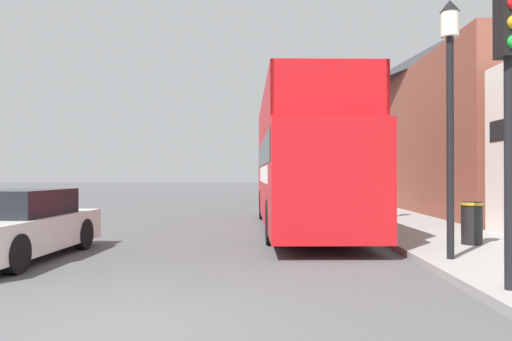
{
  "coord_description": "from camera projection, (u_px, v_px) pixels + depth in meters",
  "views": [
    {
      "loc": [
        1.66,
        -5.23,
        1.68
      ],
      "look_at": [
        1.38,
        10.08,
        1.79
      ],
      "focal_mm": 35.0,
      "sensor_mm": 36.0,
      "label": 1
    }
  ],
  "objects": [
    {
      "name": "sidewalk",
      "position": [
        361.0,
        209.0,
        23.13
      ],
      "size": [
        3.2,
        108.0,
        0.14
      ],
      "color": "gray",
      "rests_on": "ground_plane"
    },
    {
      "name": "brick_terrace_rear",
      "position": [
        440.0,
        124.0,
        25.66
      ],
      "size": [
        6.0,
        23.0,
        8.53
      ],
      "color": "brown",
      "rests_on": "ground_plane"
    },
    {
      "name": "parked_car_far_side",
      "position": [
        14.0,
        226.0,
        9.8
      ],
      "size": [
        2.0,
        4.55,
        1.37
      ],
      "rotation": [
        0.0,
        0.0,
        3.1
      ],
      "color": "silver",
      "rests_on": "ground_plane"
    },
    {
      "name": "litter_bin",
      "position": [
        472.0,
        222.0,
        10.89
      ],
      "size": [
        0.48,
        0.48,
        0.93
      ],
      "color": "black",
      "rests_on": "sidewalk"
    },
    {
      "name": "parked_car_ahead_of_bus",
      "position": [
        301.0,
        196.0,
        23.4
      ],
      "size": [
        1.9,
        4.44,
        1.34
      ],
      "rotation": [
        0.0,
        0.0,
        0.01
      ],
      "color": "#9E9EA3",
      "rests_on": "ground_plane"
    },
    {
      "name": "ground_plane",
      "position": [
        233.0,
        206.0,
        26.24
      ],
      "size": [
        144.0,
        144.0,
        0.0
      ],
      "primitive_type": "plane",
      "color": "#4C4C4F"
    },
    {
      "name": "lamp_post_nearest",
      "position": [
        450.0,
        80.0,
        9.04
      ],
      "size": [
        0.35,
        0.35,
        4.7
      ],
      "color": "black",
      "rests_on": "sidewalk"
    },
    {
      "name": "tour_bus",
      "position": [
        302.0,
        170.0,
        15.26
      ],
      "size": [
        2.8,
        11.28,
        4.0
      ],
      "rotation": [
        0.0,
        0.0,
        0.03
      ],
      "color": "red",
      "rests_on": "ground_plane"
    },
    {
      "name": "lamp_post_third",
      "position": [
        335.0,
        138.0,
        23.86
      ],
      "size": [
        0.35,
        0.35,
        4.72
      ],
      "color": "black",
      "rests_on": "sidewalk"
    },
    {
      "name": "traffic_signal",
      "position": [
        509.0,
        73.0,
        6.61
      ],
      "size": [
        0.28,
        0.42,
        3.94
      ],
      "color": "black",
      "rests_on": "sidewalk"
    },
    {
      "name": "lamp_post_second",
      "position": [
        372.0,
        129.0,
        16.45
      ],
      "size": [
        0.35,
        0.35,
        4.35
      ],
      "color": "black",
      "rests_on": "sidewalk"
    }
  ]
}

